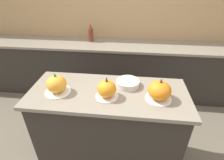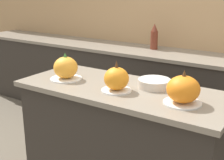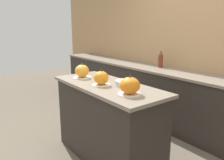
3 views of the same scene
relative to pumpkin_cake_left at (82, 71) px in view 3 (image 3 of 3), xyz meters
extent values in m
plane|color=#665B4C|center=(0.45, 0.06, -0.99)|extent=(12.00, 12.00, 0.00)
cube|color=tan|center=(0.45, 1.72, 0.26)|extent=(8.00, 0.06, 2.50)
cube|color=#2D2823|center=(0.45, 0.06, -0.55)|extent=(1.38, 0.55, 0.88)
cube|color=gray|center=(0.45, 0.06, -0.10)|extent=(1.44, 0.61, 0.03)
cube|color=#2D2823|center=(0.45, 1.39, -0.57)|extent=(6.00, 0.56, 0.85)
cube|color=gray|center=(0.45, 1.39, -0.13)|extent=(6.00, 0.60, 0.03)
cylinder|color=white|center=(0.00, 0.00, -0.08)|extent=(0.23, 0.23, 0.01)
ellipsoid|color=orange|center=(0.00, 0.00, 0.01)|extent=(0.17, 0.17, 0.16)
cone|color=#38702D|center=(0.00, 0.00, 0.10)|extent=(0.03, 0.03, 0.03)
cylinder|color=white|center=(0.45, -0.02, -0.08)|extent=(0.20, 0.20, 0.01)
ellipsoid|color=orange|center=(0.45, -0.02, 0.00)|extent=(0.16, 0.16, 0.15)
cone|color=#4C2D14|center=(0.45, -0.02, 0.10)|extent=(0.03, 0.03, 0.05)
cylinder|color=white|center=(0.88, 0.00, -0.08)|extent=(0.22, 0.22, 0.01)
ellipsoid|color=orange|center=(0.88, 0.00, 0.01)|extent=(0.19, 0.19, 0.16)
cone|color=#4C2D14|center=(0.88, 0.00, 0.10)|extent=(0.03, 0.03, 0.04)
cylinder|color=maroon|center=(-0.02, 1.48, -0.01)|extent=(0.08, 0.08, 0.20)
cone|color=maroon|center=(-0.02, 1.48, 0.13)|extent=(0.07, 0.07, 0.09)
cylinder|color=beige|center=(0.62, 0.18, -0.05)|extent=(0.22, 0.22, 0.06)
camera|label=1|loc=(0.63, -1.22, 0.83)|focal=28.00mm
camera|label=2|loc=(1.47, -1.63, 0.57)|focal=50.00mm
camera|label=3|loc=(2.34, -1.31, 0.52)|focal=35.00mm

